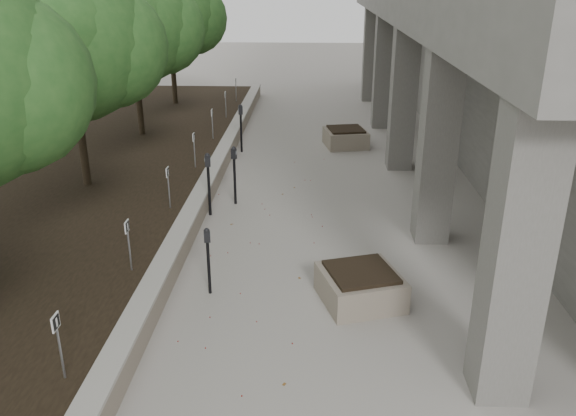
% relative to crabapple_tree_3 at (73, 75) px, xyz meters
% --- Properties ---
extents(retaining_wall, '(0.39, 26.00, 0.50)m').
position_rel_crabapple_tree_3_xyz_m(retaining_wall, '(2.97, 1.00, -2.87)').
color(retaining_wall, gray).
rests_on(retaining_wall, ground).
extents(planting_bed, '(7.00, 26.00, 0.40)m').
position_rel_crabapple_tree_3_xyz_m(planting_bed, '(-0.70, 1.00, -2.92)').
color(planting_bed, black).
rests_on(planting_bed, ground).
extents(crabapple_tree_3, '(4.60, 4.00, 5.44)m').
position_rel_crabapple_tree_3_xyz_m(crabapple_tree_3, '(0.00, 0.00, 0.00)').
color(crabapple_tree_3, '#255520').
rests_on(crabapple_tree_3, planting_bed).
extents(crabapple_tree_4, '(4.60, 4.00, 5.44)m').
position_rel_crabapple_tree_3_xyz_m(crabapple_tree_4, '(0.00, 5.00, 0.00)').
color(crabapple_tree_4, '#255520').
rests_on(crabapple_tree_4, planting_bed).
extents(crabapple_tree_5, '(4.60, 4.00, 5.44)m').
position_rel_crabapple_tree_3_xyz_m(crabapple_tree_5, '(0.00, 10.00, 0.00)').
color(crabapple_tree_5, '#255520').
rests_on(crabapple_tree_5, planting_bed).
extents(parking_sign_2, '(0.04, 0.22, 0.96)m').
position_rel_crabapple_tree_3_xyz_m(parking_sign_2, '(2.45, -7.50, -2.24)').
color(parking_sign_2, black).
rests_on(parking_sign_2, planting_bed).
extents(parking_sign_3, '(0.04, 0.22, 0.96)m').
position_rel_crabapple_tree_3_xyz_m(parking_sign_3, '(2.45, -4.50, -2.24)').
color(parking_sign_3, black).
rests_on(parking_sign_3, planting_bed).
extents(parking_sign_4, '(0.04, 0.22, 0.96)m').
position_rel_crabapple_tree_3_xyz_m(parking_sign_4, '(2.45, -1.50, -2.24)').
color(parking_sign_4, black).
rests_on(parking_sign_4, planting_bed).
extents(parking_sign_5, '(0.04, 0.22, 0.96)m').
position_rel_crabapple_tree_3_xyz_m(parking_sign_5, '(2.45, 1.50, -2.24)').
color(parking_sign_5, black).
rests_on(parking_sign_5, planting_bed).
extents(parking_sign_6, '(0.04, 0.22, 0.96)m').
position_rel_crabapple_tree_3_xyz_m(parking_sign_6, '(2.45, 4.50, -2.24)').
color(parking_sign_6, black).
rests_on(parking_sign_6, planting_bed).
extents(parking_sign_7, '(0.04, 0.22, 0.96)m').
position_rel_crabapple_tree_3_xyz_m(parking_sign_7, '(2.45, 7.50, -2.24)').
color(parking_sign_7, black).
rests_on(parking_sign_7, planting_bed).
extents(parking_sign_8, '(0.04, 0.22, 0.96)m').
position_rel_crabapple_tree_3_xyz_m(parking_sign_8, '(2.45, 10.50, -2.24)').
color(parking_sign_8, black).
rests_on(parking_sign_8, planting_bed).
extents(parking_meter_2, '(0.14, 0.12, 1.27)m').
position_rel_crabapple_tree_3_xyz_m(parking_meter_2, '(3.85, -4.56, -2.48)').
color(parking_meter_2, black).
rests_on(parking_meter_2, ground).
extents(parking_meter_3, '(0.17, 0.13, 1.53)m').
position_rel_crabapple_tree_3_xyz_m(parking_meter_3, '(3.25, -0.92, -2.36)').
color(parking_meter_3, black).
rests_on(parking_meter_3, ground).
extents(parking_meter_4, '(0.17, 0.14, 1.48)m').
position_rel_crabapple_tree_3_xyz_m(parking_meter_4, '(3.76, -0.17, -2.38)').
color(parking_meter_4, black).
rests_on(parking_meter_4, ground).
extents(parking_meter_5, '(0.17, 0.14, 1.54)m').
position_rel_crabapple_tree_3_xyz_m(parking_meter_5, '(3.38, 4.39, -2.35)').
color(parking_meter_5, black).
rests_on(parking_meter_5, ground).
extents(planter_front, '(1.61, 1.61, 0.60)m').
position_rel_crabapple_tree_3_xyz_m(planter_front, '(6.51, -4.71, -2.82)').
color(planter_front, gray).
rests_on(planter_front, ground).
extents(planter_back, '(1.53, 1.53, 0.61)m').
position_rel_crabapple_tree_3_xyz_m(planter_back, '(6.75, 5.22, -2.82)').
color(planter_back, gray).
rests_on(planter_back, ground).
extents(berry_scatter, '(3.30, 14.10, 0.02)m').
position_rel_crabapple_tree_3_xyz_m(berry_scatter, '(4.70, -3.00, -3.11)').
color(berry_scatter, maroon).
rests_on(berry_scatter, ground).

